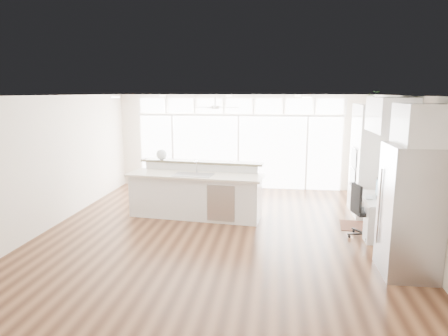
# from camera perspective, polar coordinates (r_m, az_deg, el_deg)

# --- Properties ---
(floor) EXTENTS (7.00, 8.00, 0.02)m
(floor) POSITION_cam_1_polar(r_m,az_deg,el_deg) (8.02, -0.71, -9.42)
(floor) COLOR #422414
(floor) RESTS_ON ground
(ceiling) EXTENTS (7.00, 8.00, 0.02)m
(ceiling) POSITION_cam_1_polar(r_m,az_deg,el_deg) (7.53, -0.75, 10.32)
(ceiling) COLOR white
(ceiling) RESTS_ON wall_back
(wall_back) EXTENTS (7.00, 0.04, 2.70)m
(wall_back) POSITION_cam_1_polar(r_m,az_deg,el_deg) (11.59, 2.12, 3.77)
(wall_back) COLOR white
(wall_back) RESTS_ON floor
(wall_front) EXTENTS (7.00, 0.04, 2.70)m
(wall_front) POSITION_cam_1_polar(r_m,az_deg,el_deg) (3.88, -9.39, -10.63)
(wall_front) COLOR white
(wall_front) RESTS_ON floor
(wall_left) EXTENTS (0.04, 8.00, 2.70)m
(wall_left) POSITION_cam_1_polar(r_m,az_deg,el_deg) (8.86, -23.74, 0.70)
(wall_left) COLOR white
(wall_left) RESTS_ON floor
(wall_right) EXTENTS (0.04, 8.00, 2.70)m
(wall_right) POSITION_cam_1_polar(r_m,az_deg,el_deg) (7.96, 25.07, -0.45)
(wall_right) COLOR white
(wall_right) RESTS_ON floor
(glass_wall) EXTENTS (5.80, 0.06, 2.08)m
(glass_wall) POSITION_cam_1_polar(r_m,az_deg,el_deg) (11.57, 2.08, 2.26)
(glass_wall) COLOR white
(glass_wall) RESTS_ON wall_back
(transom_row) EXTENTS (5.90, 0.06, 0.40)m
(transom_row) POSITION_cam_1_polar(r_m,az_deg,el_deg) (11.45, 2.12, 8.85)
(transom_row) COLOR white
(transom_row) RESTS_ON wall_back
(desk_window) EXTENTS (0.04, 0.85, 0.85)m
(desk_window) POSITION_cam_1_polar(r_m,az_deg,el_deg) (8.20, 24.29, 1.33)
(desk_window) COLOR white
(desk_window) RESTS_ON wall_right
(ceiling_fan) EXTENTS (1.16, 1.16, 0.32)m
(ceiling_fan) POSITION_cam_1_polar(r_m,az_deg,el_deg) (10.38, -1.26, 9.22)
(ceiling_fan) COLOR white
(ceiling_fan) RESTS_ON ceiling
(recessed_lights) EXTENTS (3.40, 3.00, 0.02)m
(recessed_lights) POSITION_cam_1_polar(r_m,az_deg,el_deg) (7.73, -0.54, 10.18)
(recessed_lights) COLOR silver
(recessed_lights) RESTS_ON ceiling
(oven_cabinet) EXTENTS (0.64, 1.20, 2.50)m
(oven_cabinet) POSITION_cam_1_polar(r_m,az_deg,el_deg) (9.60, 19.98, 1.07)
(oven_cabinet) COLOR white
(oven_cabinet) RESTS_ON floor
(desk_nook) EXTENTS (0.72, 1.30, 0.76)m
(desk_nook) POSITION_cam_1_polar(r_m,az_deg,el_deg) (8.36, 21.50, -6.53)
(desk_nook) COLOR white
(desk_nook) RESTS_ON floor
(upper_cabinets) EXTENTS (0.64, 1.30, 0.64)m
(upper_cabinets) POSITION_cam_1_polar(r_m,az_deg,el_deg) (8.04, 22.74, 7.02)
(upper_cabinets) COLOR white
(upper_cabinets) RESTS_ON wall_right
(refrigerator) EXTENTS (0.76, 0.90, 2.00)m
(refrigerator) POSITION_cam_1_polar(r_m,az_deg,el_deg) (6.67, 25.04, -5.57)
(refrigerator) COLOR #A9A9AE
(refrigerator) RESTS_ON floor
(fridge_cabinet) EXTENTS (0.64, 0.90, 0.60)m
(fridge_cabinet) POSITION_cam_1_polar(r_m,az_deg,el_deg) (6.47, 26.47, 5.58)
(fridge_cabinet) COLOR white
(fridge_cabinet) RESTS_ON wall_right
(framed_photos) EXTENTS (0.06, 0.22, 0.80)m
(framed_photos) POSITION_cam_1_polar(r_m,az_deg,el_deg) (8.81, 23.08, 1.02)
(framed_photos) COLOR black
(framed_photos) RESTS_ON wall_right
(kitchen_island) EXTENTS (3.12, 1.45, 1.20)m
(kitchen_island) POSITION_cam_1_polar(r_m,az_deg,el_deg) (8.93, -4.11, -3.26)
(kitchen_island) COLOR white
(kitchen_island) RESTS_ON floor
(rug) EXTENTS (1.03, 0.78, 0.01)m
(rug) POSITION_cam_1_polar(r_m,az_deg,el_deg) (8.90, 19.42, -7.88)
(rug) COLOR #361911
(rug) RESTS_ON floor
(office_chair) EXTENTS (0.64, 0.61, 1.04)m
(office_chair) POSITION_cam_1_polar(r_m,az_deg,el_deg) (8.13, 19.62, -5.86)
(office_chair) COLOR black
(office_chair) RESTS_ON floor
(fishbowl) EXTENTS (0.26, 0.26, 0.25)m
(fishbowl) POSITION_cam_1_polar(r_m,az_deg,el_deg) (9.48, -8.90, 1.92)
(fishbowl) COLOR white
(fishbowl) RESTS_ON kitchen_island
(monitor) EXTENTS (0.14, 0.47, 0.38)m
(monitor) POSITION_cam_1_polar(r_m,az_deg,el_deg) (8.20, 21.23, -2.71)
(monitor) COLOR black
(monitor) RESTS_ON desk_nook
(keyboard) EXTENTS (0.18, 0.35, 0.02)m
(keyboard) POSITION_cam_1_polar(r_m,az_deg,el_deg) (8.20, 19.99, -3.94)
(keyboard) COLOR silver
(keyboard) RESTS_ON desk_nook
(potted_plant) EXTENTS (0.27, 0.30, 0.22)m
(potted_plant) POSITION_cam_1_polar(r_m,az_deg,el_deg) (9.49, 20.51, 9.21)
(potted_plant) COLOR #316129
(potted_plant) RESTS_ON oven_cabinet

